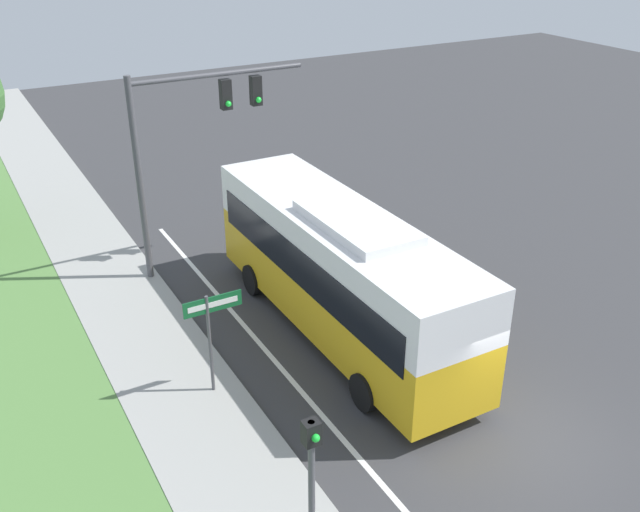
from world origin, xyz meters
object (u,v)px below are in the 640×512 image
object	(u,v)px
street_sign	(211,325)
pedestrian_signal	(312,471)
bus	(340,266)
signal_gantry	(189,133)

from	to	relation	value
street_sign	pedestrian_signal	bearing A→B (deg)	-93.79
bus	street_sign	distance (m)	4.09
signal_gantry	pedestrian_signal	xyz separation A→B (m)	(-2.36, -11.96, -2.34)
signal_gantry	street_sign	xyz separation A→B (m)	(-1.99, -6.44, -2.61)
signal_gantry	pedestrian_signal	world-z (taller)	signal_gantry
signal_gantry	pedestrian_signal	size ratio (longest dim) A/B	1.98
bus	street_sign	bearing A→B (deg)	-167.48
pedestrian_signal	street_sign	xyz separation A→B (m)	(0.37, 5.52, -0.26)
bus	pedestrian_signal	bearing A→B (deg)	-124.19
signal_gantry	street_sign	bearing A→B (deg)	-107.17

